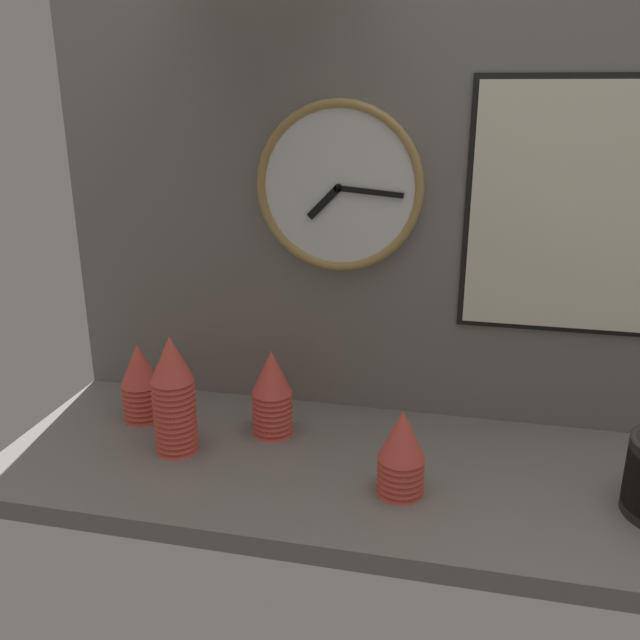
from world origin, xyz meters
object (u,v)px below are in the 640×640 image
Objects in this scene: cup_stack_left at (174,395)px; cup_stack_center_right at (401,452)px; cup_stack_center_left at (272,393)px; menu_board at (592,211)px; wall_clock at (339,188)px; cup_stack_far_left at (140,382)px.

cup_stack_left reaches higher than cup_stack_center_right.
menu_board is at bearing 14.58° from cup_stack_center_left.
menu_board reaches higher than cup_stack_center_right.
cup_stack_center_right is at bearing -60.39° from wall_clock.
cup_stack_center_right is at bearing -29.80° from cup_stack_center_left.
cup_stack_left is at bearing -146.74° from cup_stack_center_left.
menu_board is at bearing 19.10° from cup_stack_left.
cup_stack_far_left reaches higher than cup_stack_center_right.
wall_clock is (-0.18, 0.33, 0.43)m from cup_stack_center_right.
cup_stack_left is (-0.17, -0.11, 0.03)m from cup_stack_center_left.
cup_stack_far_left is at bearing 139.11° from cup_stack_left.
wall_clock reaches higher than cup_stack_far_left.
menu_board reaches higher than cup_stack_left.
wall_clock is 0.52m from menu_board.
wall_clock is at bearing 119.61° from cup_stack_center_right.
cup_stack_far_left is at bearing -160.38° from wall_clock.
wall_clock is (0.11, 0.15, 0.42)m from cup_stack_center_left.
wall_clock is (0.29, 0.27, 0.39)m from cup_stack_left.
cup_stack_center_right is (0.30, -0.17, -0.01)m from cup_stack_center_left.
wall_clock reaches higher than cup_stack_left.
cup_stack_left is at bearing -136.91° from wall_clock.
menu_board is (0.52, 0.01, -0.03)m from wall_clock.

